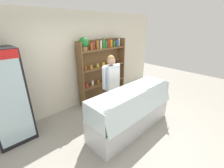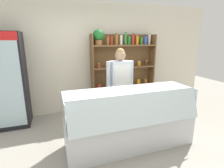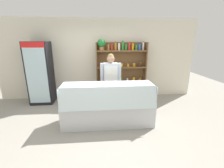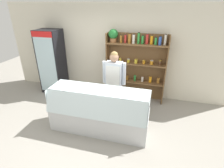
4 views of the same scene
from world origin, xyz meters
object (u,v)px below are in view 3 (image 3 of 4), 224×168
at_px(deli_display_case, 108,111).
at_px(shop_clerk, 111,78).
at_px(shelving_unit, 119,66).
at_px(drinks_fridge, 40,73).

distance_m(deli_display_case, shop_clerk, 1.04).
xyz_separation_m(shelving_unit, deli_display_case, (-0.49, -1.65, -0.86)).
bearing_deg(shop_clerk, deli_display_case, -99.77).
bearing_deg(shelving_unit, drinks_fridge, -176.66).
relative_size(drinks_fridge, shelving_unit, 0.96).
bearing_deg(drinks_fridge, deli_display_case, -36.08).
height_order(drinks_fridge, shelving_unit, shelving_unit).
distance_m(drinks_fridge, deli_display_case, 2.64).
xyz_separation_m(deli_display_case, shop_clerk, (0.14, 0.80, 0.66)).
bearing_deg(deli_display_case, shop_clerk, 80.23).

